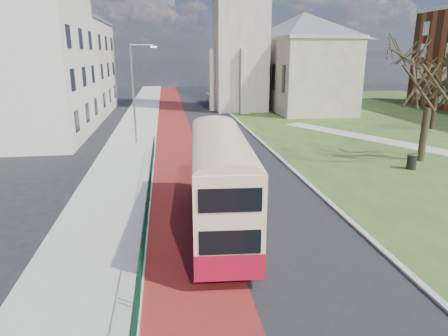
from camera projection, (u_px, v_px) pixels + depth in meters
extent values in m
plane|color=black|center=(216.00, 232.00, 17.08)|extent=(160.00, 160.00, 0.00)
cube|color=black|center=(205.00, 138.00, 36.31)|extent=(9.00, 120.00, 0.01)
cube|color=#591414|center=(175.00, 138.00, 35.94)|extent=(3.40, 120.00, 0.01)
cube|color=gray|center=(132.00, 139.00, 35.40)|extent=(4.00, 120.00, 0.12)
cube|color=#999993|center=(155.00, 138.00, 35.67)|extent=(0.25, 120.00, 0.13)
cube|color=#999993|center=(250.00, 131.00, 38.84)|extent=(0.25, 80.00, 0.13)
cube|color=#2E4A1A|center=(437.00, 127.00, 41.61)|extent=(40.00, 80.00, 0.04)
cylinder|color=#0E3D27|center=(148.00, 182.00, 20.17)|extent=(0.04, 24.00, 0.04)
cylinder|color=#0E3D27|center=(149.00, 199.00, 20.43)|extent=(0.04, 24.00, 0.04)
cube|color=gray|center=(240.00, 16.00, 51.04)|extent=(6.50, 6.50, 24.00)
cube|color=gray|center=(301.00, 76.00, 54.28)|extent=(9.00, 18.00, 9.00)
pyramid|color=#565960|center=(304.00, 12.00, 52.05)|extent=(9.00, 18.00, 3.60)
cube|color=beige|center=(23.00, 67.00, 34.35)|extent=(10.00, 14.00, 12.50)
cube|color=beige|center=(67.00, 69.00, 49.78)|extent=(10.00, 16.00, 11.00)
cube|color=#565960|center=(61.00, 20.00, 48.19)|extent=(10.30, 16.30, 0.50)
cylinder|color=gray|center=(133.00, 95.00, 32.45)|extent=(0.16, 0.16, 8.00)
cylinder|color=gray|center=(142.00, 45.00, 31.50)|extent=(1.80, 0.10, 0.10)
cube|color=silver|center=(154.00, 47.00, 31.66)|extent=(0.50, 0.18, 0.12)
cube|color=maroon|center=(220.00, 210.00, 17.06)|extent=(2.93, 9.86, 0.88)
cube|color=beige|center=(220.00, 171.00, 16.59)|extent=(2.91, 9.81, 2.56)
cube|color=black|center=(194.00, 188.00, 16.99)|extent=(0.62, 7.96, 0.84)
cube|color=black|center=(245.00, 187.00, 17.14)|extent=(0.62, 7.96, 0.84)
cube|color=black|center=(193.00, 160.00, 16.37)|extent=(0.68, 8.73, 0.80)
cube|color=black|center=(246.00, 158.00, 16.52)|extent=(0.68, 8.73, 0.80)
cube|color=black|center=(214.00, 160.00, 21.44)|extent=(1.98, 0.22, 0.93)
cube|color=black|center=(214.00, 136.00, 21.08)|extent=(1.98, 0.22, 0.80)
cube|color=orange|center=(214.00, 127.00, 20.94)|extent=(1.58, 0.21, 0.27)
cylinder|color=black|center=(196.00, 194.00, 20.28)|extent=(0.33, 0.94, 0.92)
cylinder|color=black|center=(235.00, 193.00, 20.43)|extent=(0.33, 0.94, 0.92)
cylinder|color=black|center=(197.00, 253.00, 14.32)|extent=(0.33, 0.94, 0.92)
cylinder|color=black|center=(253.00, 251.00, 14.46)|extent=(0.33, 0.94, 0.92)
cylinder|color=#322A19|center=(424.00, 135.00, 27.76)|extent=(0.64, 0.64, 3.73)
cylinder|color=black|center=(434.00, 113.00, 39.78)|extent=(0.47, 0.47, 3.24)
cylinder|color=black|center=(412.00, 162.00, 26.10)|extent=(0.77, 0.77, 0.98)
cylinder|color=gray|center=(413.00, 154.00, 25.96)|extent=(0.82, 0.82, 0.07)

